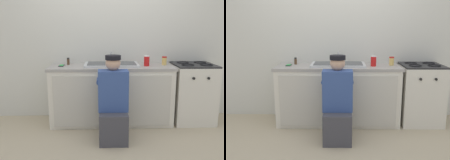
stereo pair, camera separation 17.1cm
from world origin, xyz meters
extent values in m
plane|color=tan|center=(0.00, 0.00, 0.00)|extent=(12.00, 12.00, 0.00)
cube|color=silver|center=(0.00, 0.65, 1.25)|extent=(6.00, 0.10, 2.50)
cube|color=silver|center=(0.00, 0.30, 0.42)|extent=(1.80, 0.60, 0.84)
cube|color=beige|center=(-0.43, -0.01, 0.42)|extent=(0.79, 0.02, 0.74)
cube|color=beige|center=(0.43, -0.01, 0.42)|extent=(0.79, 0.02, 0.74)
cube|color=#9E9993|center=(0.00, 0.30, 0.86)|extent=(1.84, 0.62, 0.04)
cube|color=silver|center=(0.00, 0.30, 0.90)|extent=(0.80, 0.44, 0.03)
cube|color=#4C4F51|center=(-0.19, 0.30, 0.92)|extent=(0.33, 0.35, 0.01)
cube|color=#4C4F51|center=(0.19, 0.30, 0.92)|extent=(0.33, 0.35, 0.01)
cylinder|color=#B7BABF|center=(0.00, 0.49, 0.97)|extent=(0.02, 0.02, 0.18)
cylinder|color=#B7BABF|center=(0.00, 0.41, 1.06)|extent=(0.02, 0.16, 0.02)
cube|color=silver|center=(1.25, 0.30, 0.44)|extent=(0.61, 0.60, 0.88)
cube|color=#262628|center=(1.25, 0.30, 0.89)|extent=(0.59, 0.59, 0.02)
torus|color=black|center=(1.11, 0.18, 0.91)|extent=(0.19, 0.19, 0.02)
torus|color=black|center=(1.38, 0.18, 0.91)|extent=(0.19, 0.19, 0.02)
torus|color=black|center=(1.11, 0.42, 0.91)|extent=(0.19, 0.19, 0.02)
torus|color=black|center=(1.38, 0.42, 0.91)|extent=(0.19, 0.19, 0.02)
cylinder|color=black|center=(1.14, -0.01, 0.74)|extent=(0.04, 0.02, 0.04)
cylinder|color=black|center=(1.35, -0.01, 0.74)|extent=(0.04, 0.02, 0.04)
cube|color=#3F3F47|center=(0.00, -0.37, 0.20)|extent=(0.36, 0.40, 0.40)
cube|color=#334C8C|center=(0.00, -0.31, 0.66)|extent=(0.38, 0.22, 0.52)
sphere|color=tan|center=(0.00, -0.27, 1.01)|extent=(0.19, 0.19, 0.19)
cylinder|color=black|center=(0.00, -0.27, 1.08)|extent=(0.20, 0.20, 0.06)
cube|color=black|center=(0.00, -0.18, 1.06)|extent=(0.13, 0.09, 0.02)
cylinder|color=#334C8C|center=(-0.17, -0.11, 0.75)|extent=(0.08, 0.30, 0.08)
cylinder|color=#334C8C|center=(0.17, -0.11, 0.75)|extent=(0.08, 0.30, 0.08)
cylinder|color=#DBB760|center=(0.80, 0.33, 0.94)|extent=(0.07, 0.07, 0.11)
cylinder|color=#B21E19|center=(0.80, 0.33, 1.00)|extent=(0.07, 0.07, 0.02)
cube|color=black|center=(-0.74, 0.29, 0.89)|extent=(0.07, 0.14, 0.01)
cube|color=green|center=(-0.74, 0.29, 0.89)|extent=(0.06, 0.12, 0.00)
cylinder|color=#513823|center=(-0.66, 0.41, 0.93)|extent=(0.04, 0.04, 0.08)
cylinder|color=black|center=(-0.66, 0.41, 0.98)|extent=(0.04, 0.04, 0.02)
cylinder|color=red|center=(0.52, 0.25, 0.95)|extent=(0.08, 0.08, 0.14)
cylinder|color=white|center=(0.52, 0.25, 1.03)|extent=(0.08, 0.08, 0.01)
camera|label=1|loc=(-0.12, -3.37, 1.48)|focal=40.00mm
camera|label=2|loc=(0.05, -3.37, 1.48)|focal=40.00mm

